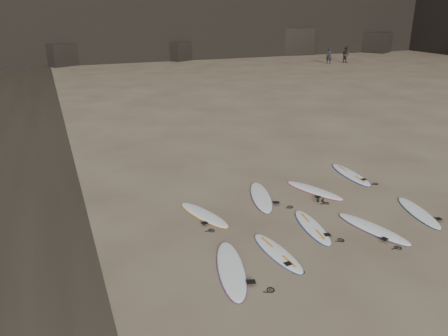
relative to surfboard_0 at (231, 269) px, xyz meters
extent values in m
plane|color=#897559|center=(3.90, 0.87, -0.05)|extent=(240.00, 240.00, 0.00)
cube|color=black|center=(11.90, 45.87, 1.11)|extent=(4.23, 4.46, 2.33)
cube|color=black|center=(28.90, 46.87, 1.75)|extent=(5.95, 5.19, 3.59)
cube|color=black|center=(41.90, 44.87, 1.39)|extent=(5.31, 5.56, 2.88)
cube|color=black|center=(-2.10, 45.87, 1.20)|extent=(4.49, 4.76, 2.49)
ellipsoid|color=white|center=(0.00, 0.00, 0.00)|extent=(1.38, 2.84, 0.10)
ellipsoid|color=white|center=(1.50, 0.27, -0.01)|extent=(0.71, 2.33, 0.08)
ellipsoid|color=white|center=(3.21, 1.19, -0.01)|extent=(0.92, 2.39, 0.08)
ellipsoid|color=white|center=(4.86, 0.40, 0.00)|extent=(1.22, 2.62, 0.09)
ellipsoid|color=white|center=(7.00, 0.73, -0.01)|extent=(1.17, 2.45, 0.09)
ellipsoid|color=white|center=(0.41, 3.23, -0.01)|extent=(1.28, 2.44, 0.09)
ellipsoid|color=white|center=(2.76, 3.79, 0.00)|extent=(1.41, 2.74, 0.10)
ellipsoid|color=white|center=(4.83, 3.58, -0.01)|extent=(1.44, 2.46, 0.09)
ellipsoid|color=white|center=(7.09, 4.40, 0.00)|extent=(0.84, 2.61, 0.09)
imported|color=black|center=(27.48, 35.29, 0.89)|extent=(0.81, 0.79, 1.87)
imported|color=black|center=(30.12, 35.72, 0.88)|extent=(0.82, 0.99, 1.86)
camera|label=1|loc=(-3.79, -8.84, 6.34)|focal=35.00mm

